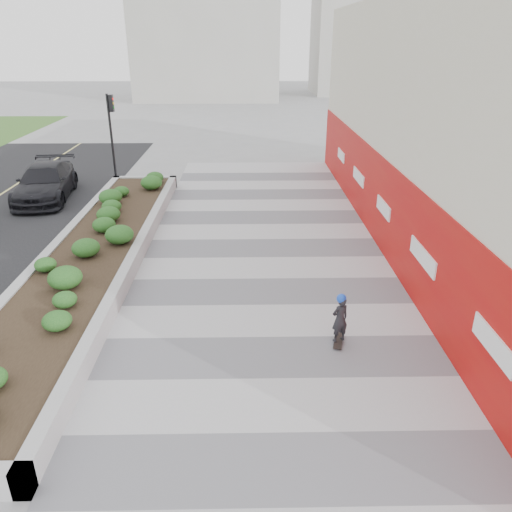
# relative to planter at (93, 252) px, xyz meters

# --- Properties ---
(ground) EXTENTS (160.00, 160.00, 0.00)m
(ground) POSITION_rel_planter_xyz_m (5.50, -7.00, -0.42)
(ground) COLOR gray
(ground) RESTS_ON ground
(walkway) EXTENTS (8.00, 36.00, 0.01)m
(walkway) POSITION_rel_planter_xyz_m (5.50, -4.00, -0.41)
(walkway) COLOR #A8A8AD
(walkway) RESTS_ON ground
(building) EXTENTS (6.04, 24.08, 8.00)m
(building) POSITION_rel_planter_xyz_m (12.48, 1.98, 3.56)
(building) COLOR beige
(building) RESTS_ON ground
(planter) EXTENTS (3.00, 18.00, 0.90)m
(planter) POSITION_rel_planter_xyz_m (0.00, 0.00, 0.00)
(planter) COLOR #9E9EA0
(planter) RESTS_ON ground
(traffic_signal_near) EXTENTS (0.33, 0.28, 4.20)m
(traffic_signal_near) POSITION_rel_planter_xyz_m (-1.73, 10.50, 2.34)
(traffic_signal_near) COLOR black
(traffic_signal_near) RESTS_ON ground
(distant_bldg_north_l) EXTENTS (16.00, 12.00, 20.00)m
(distant_bldg_north_l) POSITION_rel_planter_xyz_m (0.50, 48.00, 9.58)
(distant_bldg_north_l) COLOR #ADAAA3
(distant_bldg_north_l) RESTS_ON ground
(manhole_cover) EXTENTS (0.44, 0.44, 0.01)m
(manhole_cover) POSITION_rel_planter_xyz_m (6.00, -4.00, -0.42)
(manhole_cover) COLOR #595654
(manhole_cover) RESTS_ON ground
(skateboarder) EXTENTS (0.50, 0.75, 1.32)m
(skateboarder) POSITION_rel_planter_xyz_m (7.06, -4.67, 0.25)
(skateboarder) COLOR beige
(skateboarder) RESTS_ON ground
(car_dark) EXTENTS (2.75, 5.41, 1.51)m
(car_dark) POSITION_rel_planter_xyz_m (-4.08, 7.15, 0.33)
(car_dark) COLOR black
(car_dark) RESTS_ON ground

